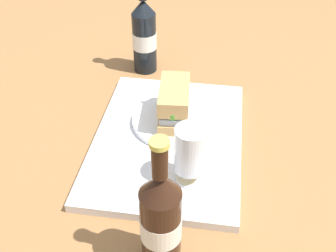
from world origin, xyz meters
name	(u,v)px	position (x,y,z in m)	size (l,w,h in m)	color
ground_plane	(168,143)	(0.00, 0.00, 0.00)	(3.00, 3.00, 0.00)	olive
tray	(168,140)	(0.00, 0.00, 0.01)	(0.44, 0.32, 0.02)	silver
placemat	(168,136)	(0.00, 0.00, 0.02)	(0.38, 0.27, 0.00)	silver
plate	(174,120)	(-0.05, 0.01, 0.03)	(0.19, 0.19, 0.01)	white
sandwich	(174,104)	(-0.04, 0.01, 0.08)	(0.14, 0.07, 0.08)	tan
beer_glass	(190,153)	(0.12, 0.06, 0.09)	(0.06, 0.06, 0.12)	silver
beer_bottle	(161,220)	(0.29, 0.03, 0.10)	(0.07, 0.07, 0.27)	black
second_bottle	(144,35)	(-0.30, -0.11, 0.10)	(0.07, 0.07, 0.27)	black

